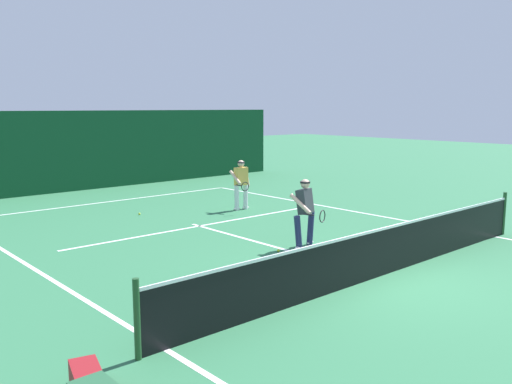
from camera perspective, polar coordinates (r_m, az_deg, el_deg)
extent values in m
plane|color=#2E6D46|center=(11.11, 12.90, -8.60)|extent=(80.00, 80.00, 0.00)
cube|color=white|center=(19.80, -14.99, -0.96)|extent=(9.88, 0.10, 0.01)
cube|color=white|center=(7.87, -9.41, -16.00)|extent=(0.10, 22.80, 0.01)
cube|color=white|center=(15.29, 23.77, -4.31)|extent=(0.10, 22.80, 0.01)
cube|color=white|center=(15.31, -5.95, -3.56)|extent=(8.05, 0.10, 0.01)
cube|color=white|center=(13.14, 1.43, -5.62)|extent=(0.10, 6.40, 0.01)
cylinder|color=#1E4723|center=(7.46, -12.38, -12.93)|extent=(0.09, 0.09, 1.11)
cylinder|color=#1E4723|center=(15.56, 24.56, -2.05)|extent=(0.09, 0.09, 1.11)
cube|color=black|center=(10.98, 12.99, -6.30)|extent=(10.64, 0.02, 0.93)
cube|color=white|center=(10.87, 13.08, -3.81)|extent=(10.64, 0.03, 0.05)
cylinder|color=#1E234C|center=(13.23, 5.74, -3.75)|extent=(0.27, 0.21, 0.83)
cylinder|color=#1E234C|center=(12.67, 4.45, -4.30)|extent=(0.32, 0.22, 0.83)
ellipsoid|color=white|center=(13.31, 5.72, -5.28)|extent=(0.28, 0.18, 0.09)
ellipsoid|color=white|center=(12.75, 4.43, -5.90)|extent=(0.28, 0.18, 0.09)
cube|color=#2D3338|center=(12.81, 5.15, -0.98)|extent=(0.49, 0.42, 0.60)
cylinder|color=beige|center=(13.02, 5.62, -0.94)|extent=(0.20, 0.14, 0.64)
cylinder|color=beige|center=(12.60, 4.67, -1.25)|extent=(0.25, 0.56, 0.46)
sphere|color=beige|center=(12.74, 5.18, 0.86)|extent=(0.22, 0.22, 0.22)
cylinder|color=black|center=(12.74, 5.18, 1.03)|extent=(0.29, 0.29, 0.04)
cylinder|color=black|center=(12.49, 5.57, -2.39)|extent=(0.10, 0.26, 0.03)
torus|color=black|center=(12.35, 6.98, -2.54)|extent=(0.29, 0.11, 0.29)
cylinder|color=silver|center=(17.68, -1.10, -0.50)|extent=(0.16, 0.15, 0.81)
cylinder|color=silver|center=(17.47, -2.04, -0.62)|extent=(0.17, 0.15, 0.81)
ellipsoid|color=white|center=(17.75, -1.10, -1.64)|extent=(0.27, 0.13, 0.09)
ellipsoid|color=white|center=(17.54, -2.04, -1.77)|extent=(0.27, 0.13, 0.09)
cube|color=#E5B24C|center=(17.48, -1.58, 1.67)|extent=(0.43, 0.26, 0.57)
cylinder|color=beige|center=(17.62, -0.97, 1.65)|extent=(0.22, 0.11, 0.63)
cylinder|color=beige|center=(17.34, -2.19, 1.52)|extent=(0.13, 0.57, 0.43)
sphere|color=beige|center=(17.43, -1.58, 3.00)|extent=(0.22, 0.22, 0.22)
cylinder|color=black|center=(17.43, -1.59, 3.12)|extent=(0.25, 0.25, 0.04)
cylinder|color=black|center=(17.14, -1.83, 0.71)|extent=(0.05, 0.26, 0.03)
torus|color=black|center=(16.87, -1.15, 0.58)|extent=(0.29, 0.04, 0.29)
sphere|color=#D1E033|center=(12.57, 2.37, -6.16)|extent=(0.07, 0.07, 0.07)
sphere|color=#D1E033|center=(17.16, -12.13, -2.25)|extent=(0.07, 0.07, 0.07)
cube|color=#0F4123|center=(22.50, -18.83, 4.07)|extent=(20.29, 0.12, 3.15)
cube|color=maroon|center=(6.91, -17.27, -18.60)|extent=(0.51, 0.82, 0.32)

